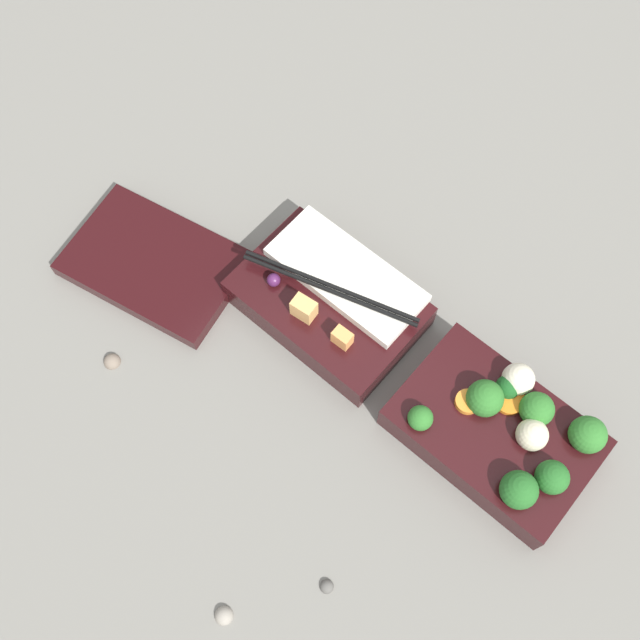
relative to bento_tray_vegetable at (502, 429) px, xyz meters
The scene contains 7 objects.
ground_plane 0.13m from the bento_tray_vegetable, ahead, with size 3.00×3.00×0.00m, color slate.
bento_tray_vegetable is the anchor object (origin of this frame).
bento_tray_rice 0.24m from the bento_tray_vegetable, ahead, with size 0.21×0.14×0.07m.
bento_lid 0.45m from the bento_tray_vegetable, 12.70° to the left, with size 0.20×0.13×0.02m, color black.
pebble_0 0.44m from the bento_tray_vegetable, 29.43° to the left, with size 0.02×0.02×0.02m, color #7A6B5B.
pebble_1 0.24m from the bento_tray_vegetable, 80.65° to the left, with size 0.01×0.01×0.01m, color #595651.
pebble_2 0.34m from the bento_tray_vegetable, 73.23° to the left, with size 0.02×0.02×0.02m, color gray.
Camera 1 is at (-0.13, 0.29, 0.80)m, focal length 42.00 mm.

